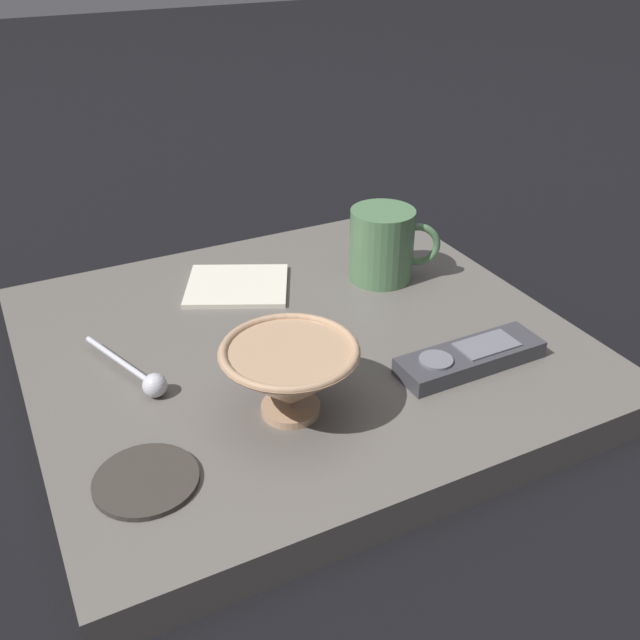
{
  "coord_description": "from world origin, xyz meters",
  "views": [
    {
      "loc": [
        0.29,
        0.62,
        0.47
      ],
      "look_at": [
        -0.02,
        0.01,
        0.06
      ],
      "focal_mm": 40.07,
      "sensor_mm": 36.0,
      "label": 1
    }
  ],
  "objects": [
    {
      "name": "coffee_mug",
      "position": [
        -0.16,
        -0.08,
        0.09
      ],
      "size": [
        0.11,
        0.08,
        0.09
      ],
      "color": "#4C724C",
      "rests_on": "table"
    },
    {
      "name": "tv_remote_near",
      "position": [
        -0.13,
        0.13,
        0.05
      ],
      "size": [
        0.16,
        0.05,
        0.02
      ],
      "color": "#38383D",
      "rests_on": "table"
    },
    {
      "name": "drink_coaster",
      "position": [
        0.22,
        0.15,
        0.04
      ],
      "size": [
        0.09,
        0.09,
        0.01
      ],
      "color": "#332D28",
      "rests_on": "table"
    },
    {
      "name": "table",
      "position": [
        0.0,
        0.0,
        0.02
      ],
      "size": [
        0.58,
        0.54,
        0.04
      ],
      "color": "#5B5651",
      "rests_on": "ground"
    },
    {
      "name": "teaspoon",
      "position": [
        0.18,
        0.02,
        0.05
      ],
      "size": [
        0.06,
        0.13,
        0.02
      ],
      "color": "silver",
      "rests_on": "table"
    },
    {
      "name": "cereal_bowl",
      "position": [
        0.07,
        0.12,
        0.08
      ],
      "size": [
        0.13,
        0.13,
        0.07
      ],
      "color": "tan",
      "rests_on": "table"
    },
    {
      "name": "ground_plane",
      "position": [
        0.0,
        0.0,
        0.0
      ],
      "size": [
        6.0,
        6.0,
        0.0
      ],
      "primitive_type": "plane",
      "color": "black"
    },
    {
      "name": "folded_napkin",
      "position": [
        0.02,
        -0.14,
        0.04
      ],
      "size": [
        0.16,
        0.15,
        0.01
      ],
      "color": "beige",
      "rests_on": "table"
    }
  ]
}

